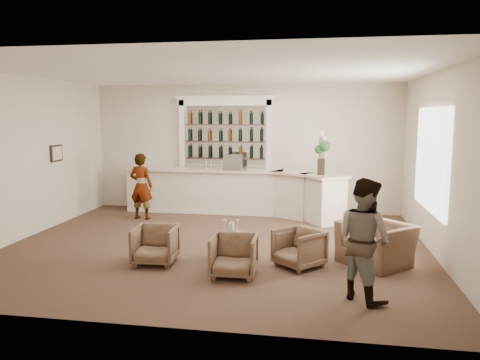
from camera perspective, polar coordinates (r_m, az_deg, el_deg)
name	(u,v)px	position (r m, az deg, el deg)	size (l,w,h in m)	color
ground	(216,246)	(9.12, -2.96, -8.06)	(8.00, 8.00, 0.00)	brown
room_shell	(231,124)	(9.43, -1.15, 6.88)	(8.04, 7.02, 3.32)	beige
bar_counter	(235,192)	(11.90, -0.61, -1.44)	(5.72, 1.80, 1.14)	white
back_bar_alcove	(225,134)	(12.22, -1.83, 5.69)	(2.64, 0.25, 3.00)	white
cocktail_table	(231,246)	(8.20, -1.10, -8.08)	(0.61, 0.61, 0.50)	#46301E
sommelier	(141,186)	(11.54, -11.95, -0.75)	(0.59, 0.38, 1.61)	gray
guest	(364,239)	(6.61, 14.86, -7.00)	(0.82, 0.64, 1.68)	gray
armchair_left	(155,245)	(8.15, -10.29, -7.77)	(0.70, 0.72, 0.65)	brown
armchair_center	(234,256)	(7.42, -0.74, -9.19)	(0.70, 0.72, 0.65)	brown
armchair_right	(299,248)	(7.91, 7.20, -8.24)	(0.68, 0.70, 0.64)	brown
armchair_far	(376,244)	(8.31, 16.30, -7.46)	(1.09, 0.95, 0.71)	brown
espresso_machine	(233,162)	(11.72, -0.86, 2.17)	(0.44, 0.37, 0.39)	#B8B8BD
flower_vase	(321,151)	(10.91, 9.89, 3.56)	(0.26, 0.26, 1.00)	black
wine_glass_bar_left	(206,165)	(11.95, -4.12, 1.83)	(0.07, 0.07, 0.21)	white
wine_glass_bar_right	(211,165)	(12.02, -3.53, 1.88)	(0.07, 0.07, 0.21)	white
wine_glass_tbl_a	(225,226)	(8.16, -1.90, -5.59)	(0.07, 0.07, 0.21)	white
wine_glass_tbl_b	(237,226)	(8.17, -0.31, -5.57)	(0.07, 0.07, 0.21)	white
wine_glass_tbl_c	(232,228)	(7.98, -1.00, -5.90)	(0.07, 0.07, 0.21)	white
napkin_holder	(231,227)	(8.26, -1.06, -5.74)	(0.08, 0.08, 0.12)	white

